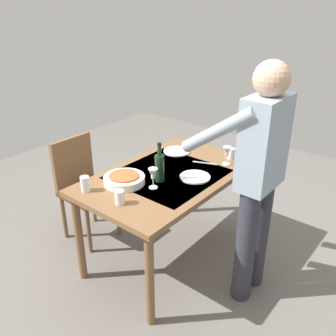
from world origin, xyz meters
name	(u,v)px	position (x,y,z in m)	size (l,w,h in m)	color
ground_plane	(168,255)	(0.00, 0.00, 0.00)	(6.00, 6.00, 0.00)	#66605B
dining_table	(168,184)	(0.00, 0.00, 0.69)	(1.38, 0.85, 0.78)	brown
chair_near	(82,182)	(0.21, -0.81, 0.53)	(0.40, 0.40, 0.91)	#523019
person_server	(258,173)	(-0.08, 0.68, 0.96)	(0.42, 0.61, 1.69)	#2D2D38
wine_bottle	(160,167)	(0.12, 0.02, 0.89)	(0.07, 0.07, 0.30)	black
wine_glass_left	(153,175)	(0.24, 0.06, 0.88)	(0.07, 0.07, 0.15)	white
wine_glass_right	(227,152)	(-0.43, 0.25, 0.88)	(0.07, 0.07, 0.15)	white
water_cup_near_left	(231,154)	(-0.56, 0.22, 0.82)	(0.06, 0.06, 0.09)	silver
water_cup_near_right	(85,184)	(0.57, -0.28, 0.83)	(0.06, 0.06, 0.11)	silver
water_cup_far_left	(120,197)	(0.54, 0.03, 0.83)	(0.06, 0.06, 0.10)	silver
serving_bowl_pasta	(124,179)	(0.32, -0.15, 0.81)	(0.30, 0.30, 0.07)	white
dinner_plate_near	(177,151)	(-0.38, -0.21, 0.78)	(0.23, 0.23, 0.01)	white
dinner_plate_far	(195,177)	(-0.08, 0.20, 0.78)	(0.23, 0.23, 0.01)	white
table_knife	(205,163)	(-0.34, 0.11, 0.78)	(0.01, 0.20, 0.01)	silver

